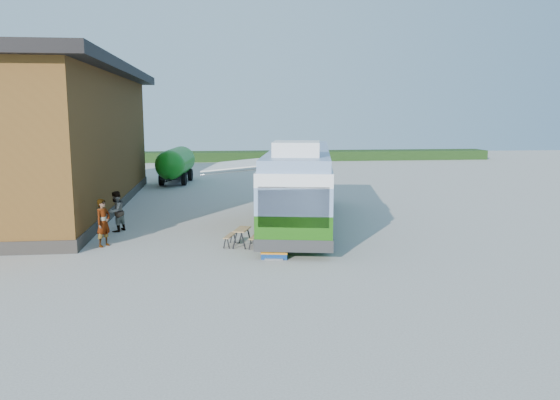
{
  "coord_description": "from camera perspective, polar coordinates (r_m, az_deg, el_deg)",
  "views": [
    {
      "loc": [
        -1.37,
        -19.94,
        5.04
      ],
      "look_at": [
        1.25,
        2.65,
        1.4
      ],
      "focal_mm": 35.0,
      "sensor_mm": 36.0,
      "label": 1
    }
  ],
  "objects": [
    {
      "name": "picnic_table",
      "position": [
        20.82,
        -3.98,
        -3.48
      ],
      "size": [
        1.47,
        1.39,
        0.69
      ],
      "rotation": [
        0.0,
        0.0,
        -0.31
      ],
      "color": "#B07D53",
      "rests_on": "ground"
    },
    {
      "name": "barn",
      "position": [
        31.33,
        -23.67,
        5.68
      ],
      "size": [
        9.6,
        21.2,
        7.5
      ],
      "color": "brown",
      "rests_on": "ground"
    },
    {
      "name": "person_a",
      "position": [
        21.76,
        -17.98,
        -2.27
      ],
      "size": [
        0.72,
        0.8,
        1.83
      ],
      "primitive_type": "imported",
      "rotation": [
        0.0,
        0.0,
        1.02
      ],
      "color": "#999999",
      "rests_on": "ground"
    },
    {
      "name": "hedge",
      "position": [
        58.87,
        2.58,
        4.66
      ],
      "size": [
        40.0,
        3.0,
        1.0
      ],
      "primitive_type": "cube",
      "color": "#264419",
      "rests_on": "ground"
    },
    {
      "name": "awning",
      "position": [
        24.23,
        -3.85,
        4.01
      ],
      "size": [
        3.41,
        4.71,
        0.53
      ],
      "rotation": [
        0.0,
        0.0,
        -0.19
      ],
      "color": "white",
      "rests_on": "ground"
    },
    {
      "name": "bus",
      "position": [
        24.71,
        2.08,
        1.79
      ],
      "size": [
        5.08,
        13.23,
        3.98
      ],
      "rotation": [
        0.0,
        0.0,
        -0.19
      ],
      "color": "#1E6310",
      "rests_on": "ground"
    },
    {
      "name": "slurry_tanker",
      "position": [
        40.23,
        -10.81,
        3.82
      ],
      "size": [
        2.54,
        6.83,
        2.53
      ],
      "rotation": [
        0.0,
        0.0,
        -0.12
      ],
      "color": "#178018",
      "rests_on": "ground"
    },
    {
      "name": "ground",
      "position": [
        20.61,
        -2.61,
        -5.07
      ],
      "size": [
        100.0,
        100.0,
        0.0
      ],
      "primitive_type": "plane",
      "color": "#BCB7AD",
      "rests_on": "ground"
    },
    {
      "name": "person_b",
      "position": [
        24.34,
        -16.76,
        -1.16
      ],
      "size": [
        0.99,
        1.06,
        1.74
      ],
      "primitive_type": "imported",
      "rotation": [
        0.0,
        0.0,
        -2.09
      ],
      "color": "#999999",
      "rests_on": "ground"
    },
    {
      "name": "banner",
      "position": [
        18.8,
        -0.63,
        -3.71
      ],
      "size": [
        0.92,
        0.29,
        2.13
      ],
      "rotation": [
        0.0,
        0.0,
        -0.19
      ],
      "color": "navy",
      "rests_on": "ground"
    }
  ]
}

